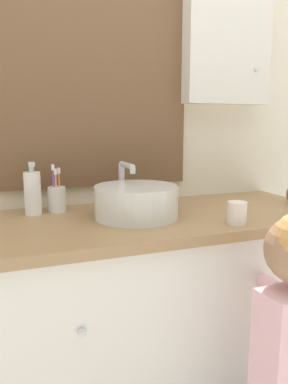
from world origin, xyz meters
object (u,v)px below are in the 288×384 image
(soap_dispenser, at_px, (33,193))
(drinking_cup, at_px, (237,213))
(sink_basin, at_px, (136,201))
(toothbrush_holder, at_px, (57,198))

(soap_dispenser, height_order, drinking_cup, soap_dispenser)
(sink_basin, bearing_deg, drinking_cup, -36.64)
(sink_basin, xyz_separation_m, toothbrush_holder, (-0.26, 0.19, -0.01))
(sink_basin, relative_size, soap_dispenser, 1.77)
(sink_basin, height_order, toothbrush_holder, sink_basin)
(toothbrush_holder, distance_m, soap_dispenser, 0.09)
(toothbrush_holder, bearing_deg, soap_dispenser, -170.66)
(sink_basin, relative_size, toothbrush_holder, 1.92)
(sink_basin, distance_m, drinking_cup, 0.36)
(sink_basin, height_order, drinking_cup, sink_basin)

